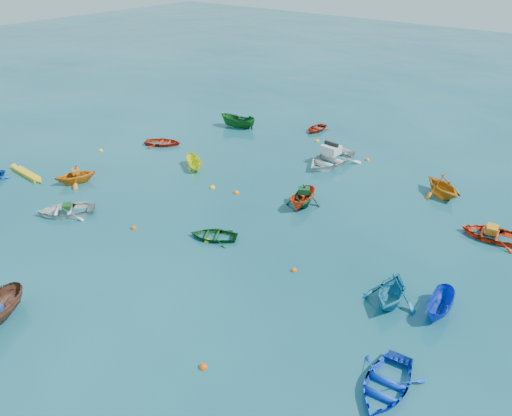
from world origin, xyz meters
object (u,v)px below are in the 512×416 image
Objects in this scene: dinghy_blue_se at (385,389)px; kayak_yellow at (28,176)px; motorboat_white at (330,164)px; dinghy_white_near at (67,214)px.

dinghy_blue_se reaches higher than kayak_yellow.
dinghy_blue_se is 0.71× the size of motorboat_white.
dinghy_white_near is at bearing -113.13° from motorboat_white.
dinghy_blue_se is (20.55, -0.34, 0.00)m from dinghy_white_near.
dinghy_blue_se is at bearing -48.83° from motorboat_white.
dinghy_white_near reaches higher than dinghy_blue_se.
motorboat_white is at bearing -43.52° from kayak_yellow.
kayak_yellow is (-27.32, 1.74, 0.00)m from dinghy_blue_se.
kayak_yellow is 0.78× the size of motorboat_white.
dinghy_blue_se is 20.33m from motorboat_white.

